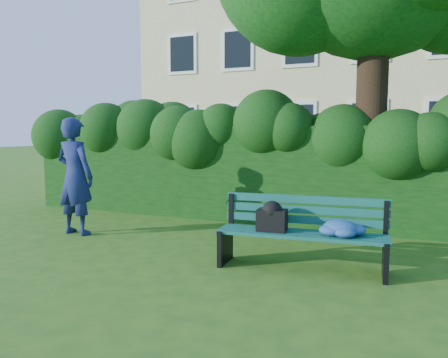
% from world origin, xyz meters
% --- Properties ---
extents(ground, '(80.00, 80.00, 0.00)m').
position_xyz_m(ground, '(0.00, 0.00, 0.00)').
color(ground, '#2A561A').
rests_on(ground, ground).
extents(apartment_building, '(16.00, 8.08, 12.00)m').
position_xyz_m(apartment_building, '(-0.00, 13.99, 6.00)').
color(apartment_building, '#C6BD85').
rests_on(apartment_building, ground).
extents(hedge, '(10.00, 1.00, 1.80)m').
position_xyz_m(hedge, '(0.00, 2.20, 0.90)').
color(hedge, black).
rests_on(hedge, ground).
extents(park_bench, '(2.10, 0.76, 0.89)m').
position_xyz_m(park_bench, '(1.59, -0.49, 0.50)').
color(park_bench, '#10534F').
rests_on(park_bench, ground).
extents(man_reading, '(0.73, 0.49, 1.93)m').
position_xyz_m(man_reading, '(-2.35, -0.18, 0.97)').
color(man_reading, navy).
rests_on(man_reading, ground).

